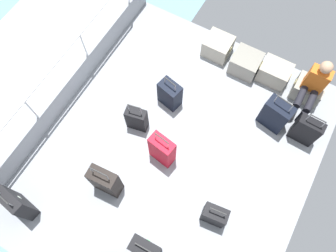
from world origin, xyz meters
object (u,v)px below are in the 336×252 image
passenger_seated (313,87)px  suitcase_4 (170,94)px  cargo_crate_2 (274,73)px  cargo_crate_0 (218,46)px  cargo_crate_3 (308,90)px  suitcase_7 (17,204)px  cargo_crate_1 (246,63)px  suitcase_1 (137,119)px  suitcase_5 (105,181)px  suitcase_6 (145,249)px  suitcase_0 (214,215)px  suitcase_3 (275,115)px  suitcase_2 (306,131)px  suitcase_8 (162,150)px

passenger_seated → suitcase_4: passenger_seated is taller
cargo_crate_2 → passenger_seated: 0.77m
passenger_seated → cargo_crate_0: bearing=172.7°
cargo_crate_0 → cargo_crate_3: cargo_crate_0 is taller
passenger_seated → suitcase_7: passenger_seated is taller
cargo_crate_1 → suitcase_1: suitcase_1 is taller
passenger_seated → suitcase_5: passenger_seated is taller
suitcase_6 → suitcase_1: bearing=125.3°
suitcase_0 → suitcase_3: size_ratio=0.80×
cargo_crate_2 → suitcase_6: 3.76m
suitcase_6 → suitcase_2: bearing=64.8°
suitcase_5 → suitcase_1: bearing=97.9°
suitcase_7 → suitcase_8: (1.45, 1.79, -0.00)m
cargo_crate_2 → suitcase_2: size_ratio=0.71×
suitcase_1 → suitcase_4: size_ratio=1.05×
cargo_crate_0 → passenger_seated: bearing=-7.3°
suitcase_8 → cargo_crate_3: bearing=54.2°
passenger_seated → suitcase_4: (-2.06, -1.15, -0.27)m
cargo_crate_1 → suitcase_3: 1.17m
suitcase_8 → cargo_crate_1: bearing=78.3°
cargo_crate_2 → passenger_seated: passenger_seated is taller
cargo_crate_0 → suitcase_4: size_ratio=0.73×
passenger_seated → suitcase_6: bearing=-107.8°
cargo_crate_0 → suitcase_2: bearing=-23.7°
suitcase_2 → cargo_crate_1: bearing=150.5°
suitcase_5 → passenger_seated: bearing=54.2°
cargo_crate_3 → suitcase_2: size_ratio=0.66×
suitcase_0 → suitcase_3: suitcase_3 is taller
cargo_crate_1 → suitcase_8: bearing=-101.7°
suitcase_1 → suitcase_4: (0.26, 0.68, 0.01)m
cargo_crate_3 → suitcase_3: bearing=-111.6°
passenger_seated → suitcase_5: size_ratio=1.14×
cargo_crate_0 → suitcase_1: 2.13m
cargo_crate_0 → suitcase_2: 2.21m
cargo_crate_0 → cargo_crate_1: bearing=-8.3°
passenger_seated → suitcase_3: size_ratio=1.27×
cargo_crate_1 → suitcase_2: suitcase_2 is taller
suitcase_0 → suitcase_7: suitcase_7 is taller
suitcase_4 → suitcase_7: 2.95m
suitcase_3 → suitcase_8: size_ratio=0.94×
suitcase_0 → suitcase_4: bearing=137.5°
cargo_crate_3 → suitcase_1: size_ratio=0.70×
cargo_crate_0 → suitcase_3: size_ratio=0.63×
cargo_crate_0 → suitcase_7: bearing=-107.5°
cargo_crate_0 → suitcase_6: bearing=-79.8°
suitcase_8 → suitcase_0: bearing=-22.2°
cargo_crate_2 → suitcase_5: suitcase_5 is taller
cargo_crate_1 → cargo_crate_3: cargo_crate_1 is taller
cargo_crate_3 → cargo_crate_2: bearing=177.0°
cargo_crate_0 → suitcase_6: suitcase_6 is taller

